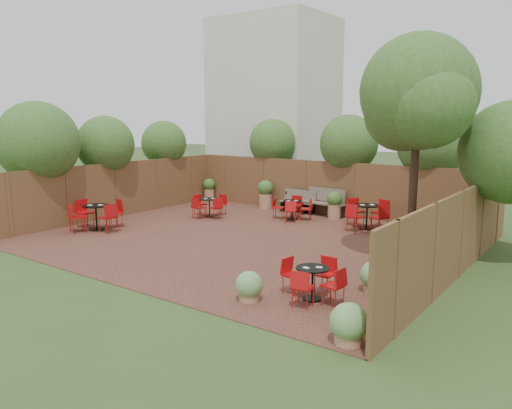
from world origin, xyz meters
The scene contains 13 objects.
ground centered at (0.00, 0.00, 0.00)m, with size 80.00×80.00×0.00m, color #354F23.
courtyard_paving centered at (0.00, 0.00, 0.01)m, with size 12.00×10.00×0.02m, color #321C14.
fence_back centered at (0.00, 5.00, 1.00)m, with size 12.00×0.08×2.00m, color brown.
fence_left centered at (-6.00, 0.00, 1.00)m, with size 0.08×10.00×2.00m, color brown.
fence_right centered at (6.00, 0.00, 1.00)m, with size 0.08×10.00×2.00m, color brown.
neighbour_building centered at (-4.50, 8.00, 4.00)m, with size 5.00×4.00×8.00m, color beige.
overhang_foliage centered at (-1.12, 2.19, 2.70)m, with size 15.91×10.82×2.67m.
courtyard_tree centered at (4.70, 0.50, 4.03)m, with size 2.88×2.80×5.58m.
park_bench_left centered at (-1.06, 4.62, 0.46)m, with size 1.40×0.47×0.86m.
park_bench_right centered at (0.05, 4.63, 0.54)m, with size 1.69×0.71×1.01m.
bistro_tables centered at (0.44, 0.57, 0.46)m, with size 11.38×8.19×0.94m.
planters centered at (-0.81, 3.83, 0.58)m, with size 11.83×4.10×1.13m.
low_shrubs centered at (4.64, -3.58, 0.33)m, with size 3.03×3.17×0.68m.
Camera 1 is at (8.79, -11.67, 3.60)m, focal length 35.35 mm.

